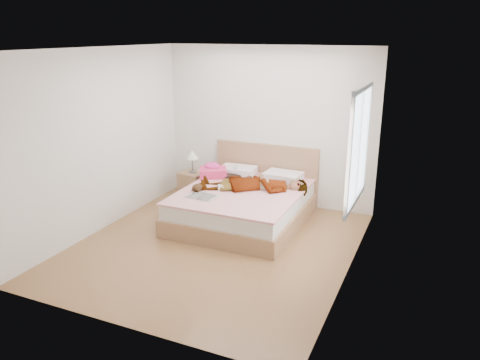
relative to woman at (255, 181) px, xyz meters
The scene contains 11 objects.
ground 1.28m from the woman, 96.58° to the right, with size 4.00×4.00×0.00m, color #512C19.
woman is the anchor object (origin of this frame).
hair 0.73m from the woman, 141.71° to the left, with size 0.41×0.50×0.07m, color black.
phone 0.64m from the woman, 141.34° to the left, with size 0.05×0.10×0.01m, color silver.
room_shell 2.04m from the woman, 26.32° to the right, with size 4.00×4.00×4.00m.
bed 0.38m from the woman, 148.34° to the right, with size 1.80×2.08×1.00m.
towel 0.91m from the woman, 161.85° to the left, with size 0.55×0.52×0.23m.
magazine 0.89m from the woman, 129.22° to the right, with size 0.46×0.32×0.03m.
coffee_mug 0.53m from the woman, 144.46° to the right, with size 0.12×0.10×0.09m.
plush_toy 0.88m from the woman, 145.71° to the right, with size 0.16×0.23×0.12m.
nightstand 1.38m from the woman, 164.20° to the left, with size 0.47×0.43×0.89m.
Camera 1 is at (2.65, -5.18, 2.80)m, focal length 35.00 mm.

